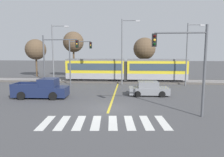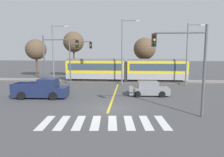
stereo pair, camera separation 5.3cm
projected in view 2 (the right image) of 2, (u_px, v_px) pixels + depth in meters
name	position (u px, v px, depth m)	size (l,w,h in m)	color
ground_plane	(109.00, 109.00, 16.35)	(200.00, 200.00, 0.00)	#474749
track_bed	(119.00, 81.00, 31.58)	(120.00, 4.00, 0.18)	#56514C
rail_near	(119.00, 81.00, 30.85)	(120.00, 0.08, 0.10)	#939399
rail_far	(119.00, 80.00, 32.27)	(120.00, 0.08, 0.10)	#939399
light_rail_tram	(126.00, 69.00, 31.23)	(18.50, 2.64, 3.43)	#9E9EA3
crosswalk_stripe_0	(45.00, 123.00, 13.07)	(0.56, 2.80, 0.01)	silver
crosswalk_stripe_1	(62.00, 123.00, 13.08)	(0.56, 2.80, 0.01)	silver
crosswalk_stripe_2	(79.00, 123.00, 13.08)	(0.56, 2.80, 0.01)	silver
crosswalk_stripe_3	(96.00, 122.00, 13.08)	(0.56, 2.80, 0.01)	silver
crosswalk_stripe_4	(112.00, 122.00, 13.09)	(0.56, 2.80, 0.01)	silver
crosswalk_stripe_5	(129.00, 122.00, 13.09)	(0.56, 2.80, 0.01)	silver
crosswalk_stripe_6	(146.00, 122.00, 13.09)	(0.56, 2.80, 0.01)	silver
crosswalk_stripe_7	(163.00, 122.00, 13.10)	(0.56, 2.80, 0.01)	silver
lane_centre_line	(115.00, 94.00, 22.34)	(0.20, 14.73, 0.01)	gold
sedan_crossing	(149.00, 89.00, 21.33)	(4.27, 2.05, 1.52)	gray
pickup_truck	(42.00, 90.00, 20.25)	(5.48, 2.41, 1.98)	#192347
traffic_light_mid_left	(55.00, 55.00, 23.23)	(4.25, 0.38, 6.55)	#515459
traffic_light_far_left	(77.00, 55.00, 27.86)	(3.25, 0.38, 6.44)	#515459
traffic_light_near_right	(187.00, 58.00, 13.82)	(3.75, 0.38, 6.46)	#515459
street_lamp_west	(55.00, 50.00, 29.18)	(2.54, 0.28, 8.59)	slate
street_lamp_centre	(124.00, 48.00, 28.06)	(2.53, 0.28, 9.19)	slate
street_lamp_east	(189.00, 51.00, 27.29)	(2.21, 0.28, 8.52)	slate
bare_tree_far_west	(36.00, 50.00, 37.93)	(3.90, 3.90, 7.13)	brown
bare_tree_west	(74.00, 42.00, 35.92)	(3.69, 3.69, 8.34)	brown
bare_tree_east	(145.00, 49.00, 35.79)	(3.95, 3.95, 7.27)	brown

